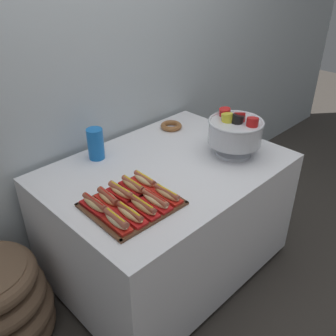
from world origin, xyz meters
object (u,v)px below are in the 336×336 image
Objects in this scene: hot_dog_0 at (116,221)px; hot_dog_3 at (155,200)px; hot_dog_2 at (143,207)px; hot_dog_9 at (145,180)px; hot_dog_1 at (130,214)px; hot_dog_6 at (108,198)px; donut at (171,126)px; punch_bowl at (235,131)px; hot_dog_8 at (133,186)px; hot_dog_4 at (167,194)px; hot_dog_5 at (95,205)px; hot_dog_7 at (121,192)px; serving_tray at (132,204)px; cup_stack at (96,144)px; buffet_table at (167,217)px.

hot_dog_0 is 0.23m from hot_dog_3.
hot_dog_2 reaches higher than hot_dog_9.
hot_dog_1 and hot_dog_6 have the same top height.
donut is (0.59, 0.40, -0.02)m from hot_dog_9.
punch_bowl is (0.60, -0.11, 0.11)m from hot_dog_9.
hot_dog_6 is (-0.07, 0.17, -0.00)m from hot_dog_2.
hot_dog_8 reaches higher than donut.
hot_dog_4 is at bearing -136.70° from donut.
hot_dog_3 is 1.14× the size of hot_dog_9.
hot_dog_5 is 1.02× the size of hot_dog_7.
hot_dog_5 is at bearing 149.67° from serving_tray.
serving_tray is 0.12m from hot_dog_8.
cup_stack is at bearing 68.20° from hot_dog_1.
hot_dog_0 is 0.15m from hot_dog_2.
hot_dog_4 reaches higher than serving_tray.
hot_dog_9 is 1.12× the size of donut.
hot_dog_4 is at bearing -134.38° from buffet_table.
hot_dog_5 is 0.55× the size of punch_bowl.
hot_dog_7 is (0.07, -0.00, 0.00)m from hot_dog_6.
hot_dog_0 reaches higher than hot_dog_6.
hot_dog_6 is at bearing 178.48° from hot_dog_9.
hot_dog_1 reaches higher than donut.
hot_dog_4 is 0.54× the size of punch_bowl.
hot_dog_2 is (0.07, -0.00, 0.00)m from hot_dog_1.
hot_dog_0 is (-0.53, -0.22, 0.40)m from buffet_table.
buffet_table is at bearing 22.97° from hot_dog_0.
punch_bowl is 0.52m from donut.
hot_dog_2 is at bearing -1.52° from hot_dog_0.
hot_dog_9 is at bearing -163.44° from buffet_table.
hot_dog_6 is 0.93× the size of hot_dog_7.
hot_dog_7 is (0.15, 0.16, -0.00)m from hot_dog_0.
hot_dog_4 is 0.97× the size of hot_dog_5.
serving_tray is at bearing -158.87° from buffet_table.
hot_dog_1 is 0.62m from cup_stack.
buffet_table is at bearing 26.51° from hot_dog_1.
hot_dog_0 reaches higher than hot_dog_8.
punch_bowl is (0.90, -0.12, 0.11)m from hot_dog_5.
punch_bowl is 1.74× the size of cup_stack.
hot_dog_3 is at bearing -115.96° from hot_dog_9.
hot_dog_2 is 0.94m from donut.
punch_bowl is (0.83, -0.11, 0.11)m from hot_dog_6.
buffet_table is at bearing 9.46° from hot_dog_7.
hot_dog_2 is 1.00× the size of cup_stack.
serving_tray is 2.48× the size of hot_dog_0.
donut is at bearing 39.84° from hot_dog_3.
hot_dog_2 is at bearing -91.52° from hot_dog_7.
serving_tray is 0.09m from hot_dog_7.
hot_dog_1 is 1.00m from donut.
hot_dog_7 is at bearing 112.92° from hot_dog_3.
donut is (0.90, 0.56, -0.02)m from hot_dog_0.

